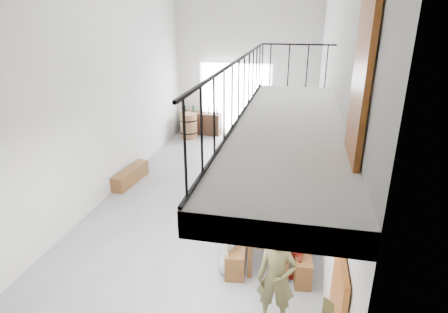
% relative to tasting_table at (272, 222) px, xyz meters
% --- Properties ---
extents(floor, '(12.00, 12.00, 0.00)m').
position_rel_tasting_table_xyz_m(floor, '(-1.76, 1.93, -0.71)').
color(floor, slate).
rests_on(floor, ground).
extents(room_walls, '(12.00, 12.00, 12.00)m').
position_rel_tasting_table_xyz_m(room_walls, '(-1.76, 1.93, 2.85)').
color(room_walls, silver).
rests_on(room_walls, ground).
extents(gateway_portal, '(2.80, 0.08, 2.80)m').
position_rel_tasting_table_xyz_m(gateway_portal, '(-2.16, 7.87, 0.69)').
color(gateway_portal, white).
rests_on(gateway_portal, ground).
extents(right_wall_decor, '(0.07, 8.28, 5.07)m').
position_rel_tasting_table_xyz_m(right_wall_decor, '(0.94, 0.07, 1.04)').
color(right_wall_decor, '#A5511F').
rests_on(right_wall_decor, ground).
extents(balcony, '(1.52, 5.62, 4.00)m').
position_rel_tasting_table_xyz_m(balcony, '(0.22, -1.19, 2.26)').
color(balcony, white).
rests_on(balcony, ground).
extents(tasting_table, '(0.83, 1.97, 0.79)m').
position_rel_tasting_table_xyz_m(tasting_table, '(0.00, 0.00, 0.00)').
color(tasting_table, brown).
rests_on(tasting_table, ground).
extents(bench_inner, '(0.55, 2.23, 0.51)m').
position_rel_tasting_table_xyz_m(bench_inner, '(-0.67, 0.03, -0.45)').
color(bench_inner, brown).
rests_on(bench_inner, ground).
extents(bench_wall, '(0.51, 2.24, 0.51)m').
position_rel_tasting_table_xyz_m(bench_wall, '(0.54, 0.05, -0.45)').
color(bench_wall, brown).
rests_on(bench_wall, ground).
extents(tableware, '(0.45, 1.28, 0.35)m').
position_rel_tasting_table_xyz_m(tableware, '(0.10, -0.18, 0.22)').
color(tableware, black).
rests_on(tableware, tasting_table).
extents(side_bench, '(0.48, 1.56, 0.43)m').
position_rel_tasting_table_xyz_m(side_bench, '(-4.26, 2.58, -0.49)').
color(side_bench, brown).
rests_on(side_bench, ground).
extents(oak_barrel, '(0.66, 0.66, 0.97)m').
position_rel_tasting_table_xyz_m(oak_barrel, '(-3.82, 6.92, -0.22)').
color(oak_barrel, brown).
rests_on(oak_barrel, ground).
extents(serving_counter, '(1.66, 0.57, 0.86)m').
position_rel_tasting_table_xyz_m(serving_counter, '(-3.51, 7.58, -0.28)').
color(serving_counter, '#3A2014').
rests_on(serving_counter, ground).
extents(counter_bottles, '(1.39, 0.13, 0.28)m').
position_rel_tasting_table_xyz_m(counter_bottles, '(-3.50, 7.61, 0.29)').
color(counter_bottles, black).
rests_on(counter_bottles, serving_counter).
extents(guest_left_a, '(0.42, 0.62, 1.21)m').
position_rel_tasting_table_xyz_m(guest_left_a, '(-0.73, -0.74, -0.10)').
color(guest_left_a, beige).
rests_on(guest_left_a, ground).
extents(guest_left_b, '(0.34, 0.45, 1.10)m').
position_rel_tasting_table_xyz_m(guest_left_b, '(-0.69, -0.20, -0.16)').
color(guest_left_b, '#236D75').
rests_on(guest_left_b, ground).
extents(guest_left_c, '(0.60, 0.68, 1.17)m').
position_rel_tasting_table_xyz_m(guest_left_c, '(-0.79, 0.31, -0.12)').
color(guest_left_c, beige).
rests_on(guest_left_c, ground).
extents(guest_left_d, '(0.76, 0.97, 1.31)m').
position_rel_tasting_table_xyz_m(guest_left_d, '(-0.82, 0.91, -0.05)').
color(guest_left_d, '#236D75').
rests_on(guest_left_d, ground).
extents(guest_right_a, '(0.39, 0.67, 1.07)m').
position_rel_tasting_table_xyz_m(guest_right_a, '(0.49, -0.63, -0.17)').
color(guest_right_a, red).
rests_on(guest_right_a, ground).
extents(guest_right_b, '(0.65, 1.21, 1.24)m').
position_rel_tasting_table_xyz_m(guest_right_b, '(0.55, 0.08, -0.09)').
color(guest_right_b, black).
rests_on(guest_right_b, ground).
extents(guest_right_c, '(0.50, 0.62, 1.11)m').
position_rel_tasting_table_xyz_m(guest_right_c, '(0.54, 0.78, -0.15)').
color(guest_right_c, beige).
rests_on(guest_right_c, ground).
extents(host_standing, '(0.61, 0.42, 1.63)m').
position_rel_tasting_table_xyz_m(host_standing, '(0.21, -1.81, 0.11)').
color(host_standing, brown).
rests_on(host_standing, ground).
extents(potted_plant, '(0.48, 0.46, 0.43)m').
position_rel_tasting_table_xyz_m(potted_plant, '(0.69, 2.85, -0.49)').
color(potted_plant, '#1E5022').
rests_on(potted_plant, ground).
extents(bicycle_near, '(2.02, 1.18, 1.00)m').
position_rel_tasting_table_xyz_m(bicycle_near, '(-0.70, 7.36, -0.21)').
color(bicycle_near, black).
rests_on(bicycle_near, ground).
extents(bicycle_far, '(1.55, 0.85, 0.90)m').
position_rel_tasting_table_xyz_m(bicycle_far, '(-0.16, 6.82, -0.26)').
color(bicycle_far, black).
rests_on(bicycle_far, ground).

